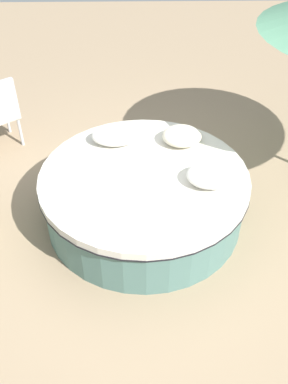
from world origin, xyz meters
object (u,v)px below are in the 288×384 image
object	(u,v)px
throw_pillow_1	(182,136)
throw_pillow_0	(210,175)
throw_pillow_2	(115,135)
round_bed	(144,196)

from	to	relation	value
throw_pillow_1	throw_pillow_0	bearing A→B (deg)	106.93
throw_pillow_2	throw_pillow_0	bearing A→B (deg)	142.73
round_bed	throw_pillow_0	size ratio (longest dim) A/B	4.62
round_bed	throw_pillow_1	bearing A→B (deg)	-127.36
throw_pillow_0	throw_pillow_1	distance (m)	0.75
round_bed	throw_pillow_2	distance (m)	0.77
throw_pillow_1	throw_pillow_2	xyz separation A→B (m)	(0.75, -0.02, 0.00)
round_bed	throw_pillow_2	bearing A→B (deg)	-61.90
throw_pillow_0	throw_pillow_1	bearing A→B (deg)	-73.07
throw_pillow_2	throw_pillow_1	bearing A→B (deg)	178.66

